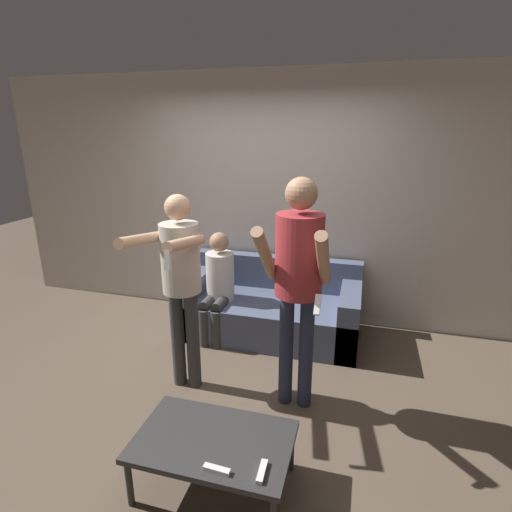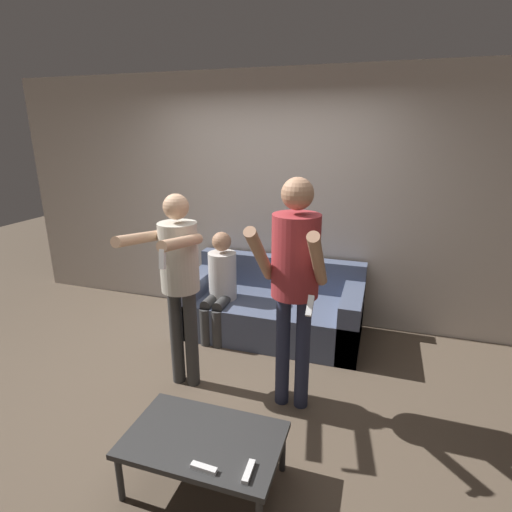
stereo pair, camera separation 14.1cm
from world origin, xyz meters
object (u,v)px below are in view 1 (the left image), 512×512
object	(u,v)px
person_seated	(218,282)
coffee_table	(213,443)
remote_far	(262,472)
person_standing_left	(180,273)
remote_near	(217,469)
person_standing_right	(298,270)
couch	(270,309)

from	to	relation	value
person_seated	coffee_table	xyz separation A→B (m)	(0.64, -1.81, -0.28)
coffee_table	remote_far	size ratio (longest dim) A/B	6.16
person_seated	remote_far	size ratio (longest dim) A/B	7.34
person_standing_left	remote_near	size ratio (longest dim) A/B	10.81
person_seated	remote_far	distance (m)	2.21
person_standing_left	coffee_table	world-z (taller)	person_standing_left
coffee_table	remote_far	distance (m)	0.38
person_standing_left	person_seated	distance (m)	1.01
person_standing_left	remote_far	world-z (taller)	person_standing_left
person_standing_right	coffee_table	xyz separation A→B (m)	(-0.33, -0.90, -0.82)
couch	coffee_table	xyz separation A→B (m)	(0.13, -2.02, 0.06)
remote_near	remote_far	world-z (taller)	same
person_standing_left	remote_near	distance (m)	1.47
remote_near	coffee_table	bearing A→B (deg)	115.71
couch	remote_far	size ratio (longest dim) A/B	12.28
remote_far	coffee_table	bearing A→B (deg)	154.16
person_seated	remote_far	xyz separation A→B (m)	(0.98, -1.97, -0.23)
couch	person_seated	bearing A→B (deg)	-157.22
couch	person_standing_left	bearing A→B (deg)	-112.47
couch	person_seated	xyz separation A→B (m)	(-0.50, -0.21, 0.34)
person_standing_right	coffee_table	size ratio (longest dim) A/B	1.93
couch	person_seated	world-z (taller)	person_seated
person_seated	person_standing_right	bearing A→B (deg)	-43.15
person_standing_right	remote_far	size ratio (longest dim) A/B	11.87
remote_far	person_seated	bearing A→B (deg)	116.38
person_standing_left	person_standing_right	size ratio (longest dim) A/B	0.91
coffee_table	person_seated	bearing A→B (deg)	109.44
couch	person_seated	size ratio (longest dim) A/B	1.67
couch	coffee_table	bearing A→B (deg)	-86.21
person_seated	remote_far	world-z (taller)	person_seated
person_seated	coffee_table	distance (m)	1.93
person_standing_right	person_seated	distance (m)	1.43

